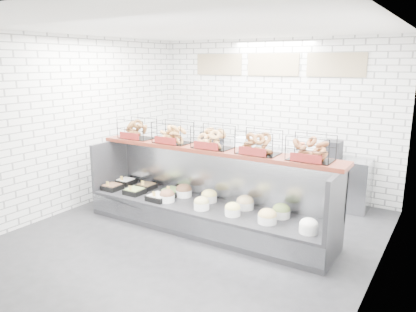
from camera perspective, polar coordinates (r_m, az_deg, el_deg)
The scene contains 5 objects.
ground at distance 6.21m, azimuth -1.89°, elevation -11.16°, with size 5.50×5.50×0.00m, color black.
room_shell at distance 6.19m, azimuth 1.11°, elevation 8.54°, with size 5.02×5.51×3.01m.
display_case at distance 6.35m, azimuth -0.17°, elevation -7.36°, with size 4.00×0.90×1.20m.
bagel_shelf at distance 6.21m, azimuth 0.69°, elevation 2.27°, with size 4.10×0.50×0.40m.
prep_counter at distance 8.06m, azimuth 7.75°, elevation -1.99°, with size 4.00×0.60×1.20m.
Camera 1 is at (3.17, -4.69, 2.54)m, focal length 35.00 mm.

